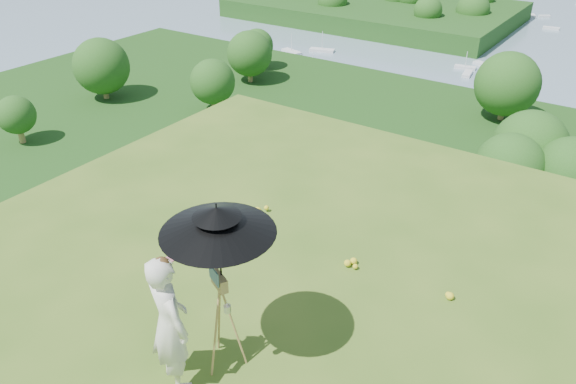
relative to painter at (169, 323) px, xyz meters
The scene contains 8 objects.
ground 2.00m from the painter, 33.67° to the left, with size 14.00×14.00×0.00m, color #3D651D.
forest_slope 46.81m from the painter, 87.63° to the left, with size 140.00×56.00×22.00m, color #173A10.
peninsula 175.02m from the painter, 115.23° to the left, with size 90.00×60.00×12.00m, color #173A10, non-canonical shape.
wildflowers 2.11m from the painter, 39.84° to the left, with size 10.00×10.50×0.12m, color yellow, non-canonical shape.
painter is the anchor object (origin of this frame).
field_easel 0.63m from the painter, 61.57° to the left, with size 0.55×0.55×1.45m, color #B0884A, non-canonical shape.
sun_umbrella 1.05m from the painter, 62.10° to the left, with size 1.26×1.26×1.06m, color black, non-canonical shape.
painter_cap 0.84m from the painter, ahead, with size 0.19×0.23×0.10m, color #CE7181, non-canonical shape.
Camera 1 is at (2.21, -4.08, 5.23)m, focal length 35.00 mm.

